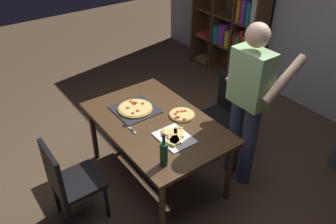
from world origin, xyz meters
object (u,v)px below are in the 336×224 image
Objects in this scene: dining_table at (156,127)px; kitchen_scissors at (129,127)px; wine_bottle at (164,153)px; second_pizza_plain at (182,115)px; bookshelf at (232,15)px; pepperoni_pizza_on_tray at (135,109)px; person_serving_pizza at (249,98)px; chair_near_camera at (67,180)px; chair_far_side at (224,109)px.

kitchen_scissors reaches higher than dining_table.
second_pizza_plain is at bearing 130.26° from wine_bottle.
bookshelf is 4.64× the size of pepperoni_pizza_on_tray.
pepperoni_pizza_on_tray is 1.62× the size of second_pizza_plain.
person_serving_pizza reaches higher than second_pizza_plain.
pepperoni_pizza_on_tray is at bearing -134.50° from person_serving_pizza.
chair_near_camera reaches higher than second_pizza_plain.
person_serving_pizza is (0.51, -0.22, 0.49)m from chair_far_side.
chair_near_camera is at bearing -106.41° from person_serving_pizza.
dining_table is at bearing 151.86° from wine_bottle.
wine_bottle reaches higher than chair_far_side.
person_serving_pizza is 5.54× the size of wine_bottle.
pepperoni_pizza_on_tray is at bearing -105.72° from chair_far_side.
chair_near_camera is at bearing -67.94° from bookshelf.
pepperoni_pizza_on_tray is 0.49m from second_pizza_plain.
dining_table is 5.81× the size of second_pizza_plain.
person_serving_pizza is at bearing 55.96° from dining_table.
pepperoni_pizza_on_tray is at bearing -66.38° from bookshelf.
chair_near_camera is 0.99m from pepperoni_pizza_on_tray.
dining_table is 4.78× the size of wine_bottle.
kitchen_scissors is (-0.07, -0.27, 0.08)m from dining_table.
chair_near_camera is 0.46× the size of bookshelf.
wine_bottle reaches higher than pepperoni_pizza_on_tray.
dining_table is 0.86× the size of person_serving_pizza.
wine_bottle is (0.56, -1.27, 0.36)m from chair_far_side.
chair_far_side is 1.27m from kitchen_scissors.
bookshelf reaches higher than chair_near_camera.
dining_table is 0.29m from second_pizza_plain.
second_pizza_plain is at bearing 74.35° from dining_table.
bookshelf is (-1.36, 3.35, 0.49)m from chair_near_camera.
chair_far_side is at bearing 96.17° from second_pizza_plain.
bookshelf is (-1.36, 1.41, 0.49)m from chair_far_side.
kitchen_scissors is at bearing -119.56° from person_serving_pizza.
kitchen_scissors is (-0.58, -1.02, -0.24)m from person_serving_pizza.
person_serving_pizza is at bearing 45.50° from pepperoni_pizza_on_tray.
bookshelf reaches higher than dining_table.
second_pizza_plain reaches higher than kitchen_scissors.
wine_bottle is (0.56, -0.30, 0.20)m from dining_table.
pepperoni_pizza_on_tray is (-0.80, -0.81, -0.23)m from person_serving_pizza.
bookshelf is 2.68m from pepperoni_pizza_on_tray.
bookshelf is 2.96m from kitchen_scissors.
chair_far_side is 1.43m from wine_bottle.
chair_near_camera is at bearing -72.29° from pepperoni_pizza_on_tray.
kitchen_scissors is at bearing -105.31° from second_pizza_plain.
person_serving_pizza reaches higher than chair_far_side.
bookshelf is at bearing 133.84° from chair_far_side.
chair_near_camera reaches higher than kitchen_scissors.
chair_far_side reaches higher than kitchen_scissors.
dining_table is 0.29m from kitchen_scissors.
bookshelf is at bearing 138.75° from person_serving_pizza.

